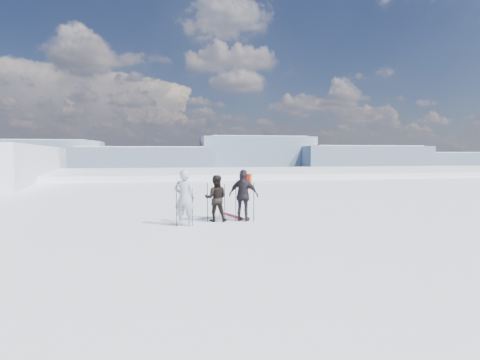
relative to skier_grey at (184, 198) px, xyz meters
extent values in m
plane|color=white|center=(3.84, 57.20, -18.42)|extent=(220.00, 208.01, 71.62)
cube|color=white|center=(3.84, 27.20, -7.42)|extent=(180.00, 16.00, 14.00)
plane|color=navy|center=(3.84, 287.20, -30.92)|extent=(820.00, 820.00, 0.00)
cube|color=slate|center=(-156.16, 467.20, -7.92)|extent=(130.00, 80.00, 46.00)
cube|color=white|center=(-156.16, 467.20, 12.08)|extent=(110.50, 70.00, 8.00)
cube|color=slate|center=(-36.16, 437.20, -11.92)|extent=(160.00, 80.00, 38.00)
cube|color=white|center=(-36.16, 437.20, 4.08)|extent=(136.00, 70.00, 8.00)
cube|color=slate|center=(103.84, 467.20, -4.92)|extent=(140.00, 80.00, 52.00)
cube|color=white|center=(103.84, 467.20, 18.08)|extent=(119.00, 70.00, 8.00)
cube|color=slate|center=(233.84, 437.20, -10.92)|extent=(160.00, 80.00, 40.00)
cube|color=white|center=(233.84, 437.20, 6.08)|extent=(136.00, 70.00, 8.00)
cube|color=slate|center=(353.84, 467.20, -14.92)|extent=(130.00, 80.00, 32.00)
cube|color=white|center=(353.84, 467.20, -1.92)|extent=(110.50, 70.00, 8.00)
cube|color=#2D2B28|center=(-18.16, 33.20, -9.92)|extent=(21.55, 17.87, 14.25)
cone|color=black|center=(-16.16, 27.20, -3.42)|extent=(6.16, 6.16, 11.00)
cone|color=black|center=(-15.16, 32.20, -3.92)|extent=(5.60, 5.60, 10.00)
cone|color=black|center=(-14.16, 29.20, -3.92)|extent=(5.60, 5.60, 10.00)
imported|color=#A1A9AF|center=(0.00, 0.00, 0.00)|extent=(0.77, 0.61, 1.85)
imported|color=black|center=(1.09, 0.62, -0.12)|extent=(0.87, 0.73, 1.62)
imported|color=black|center=(2.06, 0.52, -0.02)|extent=(1.14, 0.89, 1.81)
cube|color=red|center=(2.18, 0.74, 1.14)|extent=(0.44, 0.37, 0.52)
cylinder|color=black|center=(-0.26, -0.11, -0.26)|extent=(0.02, 0.02, 1.33)
cylinder|color=black|center=(0.25, -0.06, -0.31)|extent=(0.02, 0.02, 1.22)
cylinder|color=black|center=(0.80, 0.59, -0.24)|extent=(0.02, 0.02, 1.37)
cylinder|color=black|center=(1.40, 0.55, -0.27)|extent=(0.02, 0.02, 1.31)
cylinder|color=black|center=(1.77, 0.47, -0.35)|extent=(0.02, 0.02, 1.15)
cylinder|color=black|center=(2.39, 0.38, -0.25)|extent=(0.02, 0.02, 1.36)
cube|color=black|center=(1.79, 1.45, -0.91)|extent=(0.58, 1.65, 0.03)
cube|color=black|center=(1.93, 1.45, -0.91)|extent=(0.68, 1.62, 0.03)
camera|label=1|loc=(-0.30, -12.24, 1.48)|focal=28.00mm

